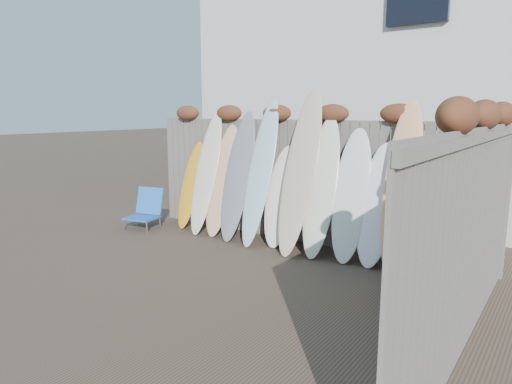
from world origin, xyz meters
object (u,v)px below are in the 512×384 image
Objects in this scene: beach_chair at (146,209)px; lattice_panel at (464,237)px; surfboard_0 at (191,185)px; wooden_crate at (423,281)px.

lattice_panel is at bearing -4.01° from beach_chair.
surfboard_0 is at bearing -167.68° from lattice_panel.
surfboard_0 is at bearing 35.67° from beach_chair.
lattice_panel is at bearing -4.54° from surfboard_0.
beach_chair is 0.98× the size of wooden_crate.
wooden_crate reaches higher than beach_chair.
lattice_panel is 0.95× the size of surfboard_0.
beach_chair is 0.46× the size of lattice_panel.
surfboard_0 is (-4.58, 1.34, 0.42)m from wooden_crate.
wooden_crate is at bearing -9.19° from beach_chair.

